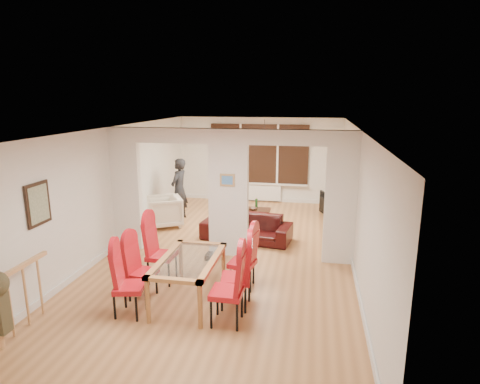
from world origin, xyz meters
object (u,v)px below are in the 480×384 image
(sofa, at_px, (246,227))
(television, at_px, (324,206))
(dining_chair_ra, at_px, (227,287))
(dining_chair_rb, at_px, (236,273))
(dining_chair_rc, at_px, (242,259))
(bottle, at_px, (256,203))
(armchair, at_px, (164,211))
(bowl, at_px, (253,209))
(person, at_px, (179,189))
(dining_chair_lb, at_px, (142,269))
(coffee_table, at_px, (253,213))
(dining_chair_la, at_px, (129,282))
(dining_table, at_px, (189,280))
(dining_chair_lc, at_px, (162,251))

(sofa, distance_m, television, 2.84)
(dining_chair_ra, xyz_separation_m, dining_chair_rb, (0.04, 0.49, -0.01))
(dining_chair_rc, height_order, bottle, dining_chair_rc)
(armchair, bearing_deg, dining_chair_rb, 5.87)
(dining_chair_rc, distance_m, bowl, 4.11)
(person, bearing_deg, dining_chair_rc, 42.20)
(armchair, bearing_deg, person, 135.00)
(dining_chair_lb, xyz_separation_m, coffee_table, (1.06, 4.82, -0.40))
(dining_chair_rc, bearing_deg, dining_chair_la, -132.03)
(dining_chair_ra, height_order, bottle, dining_chair_ra)
(dining_table, relative_size, dining_chair_la, 1.48)
(dining_table, distance_m, dining_chair_rb, 0.79)
(dining_table, height_order, person, person)
(armchair, bearing_deg, coffee_table, 90.87)
(dining_chair_rb, xyz_separation_m, bowl, (-0.46, 4.73, -0.31))
(dining_chair_rb, bearing_deg, coffee_table, 87.66)
(dining_chair_lc, distance_m, dining_chair_ra, 1.80)
(person, distance_m, bottle, 2.13)
(dining_table, xyz_separation_m, dining_chair_lb, (-0.78, -0.03, 0.14))
(sofa, height_order, bowl, sofa)
(dining_table, xyz_separation_m, television, (2.20, 5.17, -0.06))
(dining_chair_lb, xyz_separation_m, bowl, (1.08, 4.73, -0.26))
(dining_table, relative_size, dining_chair_lc, 1.37)
(dining_chair_rb, height_order, person, person)
(dining_chair_lc, bearing_deg, dining_chair_rb, -20.93)
(dining_chair_rb, distance_m, coffee_table, 4.86)
(coffee_table, height_order, bowl, bowl)
(dining_chair_ra, height_order, television, dining_chair_ra)
(dining_chair_lc, xyz_separation_m, armchair, (-1.11, 2.97, -0.19))
(dining_chair_rc, distance_m, sofa, 2.37)
(armchair, height_order, coffee_table, armchair)
(person, bearing_deg, dining_table, 29.91)
(person, relative_size, television, 1.53)
(dining_chair_lc, bearing_deg, dining_chair_rc, 3.57)
(dining_chair_la, bearing_deg, dining_chair_lb, 80.95)
(dining_table, distance_m, bottle, 4.90)
(dining_chair_lb, distance_m, dining_chair_lc, 0.63)
(dining_chair_la, bearing_deg, bowl, 66.28)
(armchair, relative_size, bowl, 3.69)
(bottle, bearing_deg, dining_chair_ra, -86.19)
(dining_chair_rb, height_order, bottle, dining_chair_rb)
(dining_chair_la, xyz_separation_m, dining_chair_lb, (-0.03, 0.53, -0.02))
(dining_chair_lb, bearing_deg, person, 110.30)
(dining_chair_ra, relative_size, dining_chair_rc, 1.08)
(coffee_table, bearing_deg, person, -163.77)
(dining_table, bearing_deg, armchair, 116.73)
(dining_chair_ra, xyz_separation_m, television, (1.48, 5.69, -0.26))
(dining_chair_la, relative_size, armchair, 1.25)
(dining_chair_lb, height_order, coffee_table, dining_chair_lb)
(dining_chair_lb, relative_size, dining_chair_rc, 0.97)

